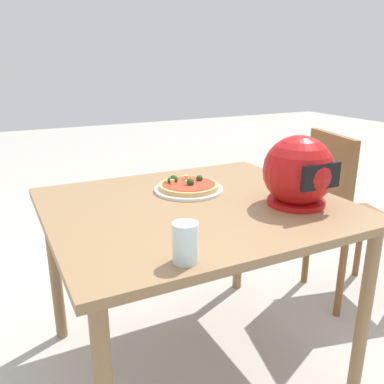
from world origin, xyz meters
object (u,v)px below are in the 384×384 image
at_px(dining_table, 196,223).
at_px(drinking_glass, 185,243).
at_px(chair_side, 342,209).
at_px(pizza, 188,185).
at_px(motorcycle_helmet, 298,172).

relative_size(dining_table, drinking_glass, 9.83).
xyz_separation_m(drinking_glass, chair_side, (-1.15, -0.52, -0.27)).
bearing_deg(pizza, chair_side, 177.19).
height_order(motorcycle_helmet, drinking_glass, motorcycle_helmet).
distance_m(motorcycle_helmet, chair_side, 0.73).
distance_m(dining_table, chair_side, 0.92).
relative_size(dining_table, chair_side, 1.21).
height_order(motorcycle_helmet, chair_side, motorcycle_helmet).
bearing_deg(motorcycle_helmet, pizza, -49.32).
bearing_deg(chair_side, dining_table, 6.89).
relative_size(drinking_glass, chair_side, 0.12).
bearing_deg(dining_table, motorcycle_helmet, 151.17).
distance_m(dining_table, motorcycle_helmet, 0.43).
distance_m(motorcycle_helmet, drinking_glass, 0.62).
relative_size(pizza, motorcycle_helmet, 0.95).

